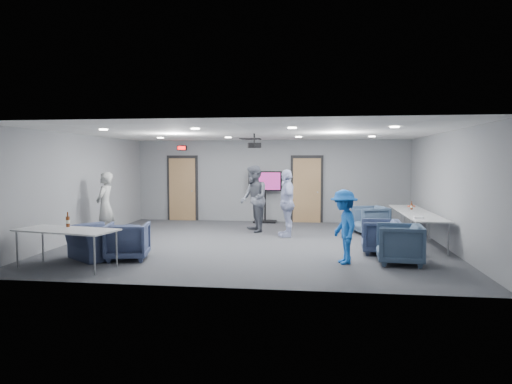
# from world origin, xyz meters

# --- Properties ---
(floor) EXTENTS (9.00, 9.00, 0.00)m
(floor) POSITION_xyz_m (0.00, 0.00, 0.00)
(floor) COLOR #35363C
(floor) RESTS_ON ground
(ceiling) EXTENTS (9.00, 9.00, 0.00)m
(ceiling) POSITION_xyz_m (0.00, 0.00, 2.70)
(ceiling) COLOR silver
(ceiling) RESTS_ON wall_back
(wall_back) EXTENTS (9.00, 0.02, 2.70)m
(wall_back) POSITION_xyz_m (0.00, 4.00, 1.35)
(wall_back) COLOR slate
(wall_back) RESTS_ON floor
(wall_front) EXTENTS (9.00, 0.02, 2.70)m
(wall_front) POSITION_xyz_m (0.00, -4.00, 1.35)
(wall_front) COLOR slate
(wall_front) RESTS_ON floor
(wall_left) EXTENTS (0.02, 8.00, 2.70)m
(wall_left) POSITION_xyz_m (-4.50, 0.00, 1.35)
(wall_left) COLOR slate
(wall_left) RESTS_ON floor
(wall_right) EXTENTS (0.02, 8.00, 2.70)m
(wall_right) POSITION_xyz_m (4.50, 0.00, 1.35)
(wall_right) COLOR slate
(wall_right) RESTS_ON floor
(door_left) EXTENTS (1.06, 0.17, 2.24)m
(door_left) POSITION_xyz_m (-3.00, 3.95, 1.07)
(door_left) COLOR black
(door_left) RESTS_ON wall_back
(door_right) EXTENTS (1.06, 0.17, 2.24)m
(door_right) POSITION_xyz_m (1.20, 3.95, 1.07)
(door_right) COLOR black
(door_right) RESTS_ON wall_back
(exit_sign) EXTENTS (0.32, 0.08, 0.16)m
(exit_sign) POSITION_xyz_m (-3.00, 3.93, 2.45)
(exit_sign) COLOR black
(exit_sign) RESTS_ON wall_back
(hvac_diffuser) EXTENTS (0.60, 0.60, 0.03)m
(hvac_diffuser) POSITION_xyz_m (-0.50, 2.80, 2.69)
(hvac_diffuser) COLOR black
(hvac_diffuser) RESTS_ON ceiling
(downlights) EXTENTS (6.18, 3.78, 0.02)m
(downlights) POSITION_xyz_m (0.00, 0.00, 2.68)
(downlights) COLOR white
(downlights) RESTS_ON ceiling
(person_a) EXTENTS (0.45, 0.65, 1.73)m
(person_a) POSITION_xyz_m (-3.90, 0.05, 0.87)
(person_a) COLOR #989A97
(person_a) RESTS_ON floor
(person_b) EXTENTS (1.01, 1.12, 1.90)m
(person_b) POSITION_xyz_m (-0.26, 1.73, 0.95)
(person_b) COLOR #575C69
(person_b) RESTS_ON floor
(person_c) EXTENTS (0.69, 1.13, 1.79)m
(person_c) POSITION_xyz_m (0.72, 1.07, 0.90)
(person_c) COLOR #ACB5DD
(person_c) RESTS_ON floor
(person_d) EXTENTS (0.74, 1.04, 1.46)m
(person_d) POSITION_xyz_m (2.04, -1.99, 0.73)
(person_d) COLOR blue
(person_d) RESTS_ON floor
(chair_right_a) EXTENTS (1.05, 1.04, 0.78)m
(chair_right_a) POSITION_xyz_m (2.99, 1.77, 0.39)
(chair_right_a) COLOR #3E526B
(chair_right_a) RESTS_ON floor
(chair_right_b) EXTENTS (0.87, 0.85, 0.75)m
(chair_right_b) POSITION_xyz_m (2.90, -0.90, 0.37)
(chair_right_b) COLOR #353F5B
(chair_right_b) RESTS_ON floor
(chair_right_c) EXTENTS (0.93, 0.91, 0.79)m
(chair_right_c) POSITION_xyz_m (3.13, -1.89, 0.39)
(chair_right_c) COLOR #3A4D65
(chair_right_c) RESTS_ON floor
(chair_front_a) EXTENTS (0.97, 0.99, 0.76)m
(chair_front_a) POSITION_xyz_m (-2.35, -2.18, 0.38)
(chair_front_a) COLOR #3B4566
(chair_front_a) RESTS_ON floor
(chair_front_b) EXTENTS (1.40, 1.37, 0.69)m
(chair_front_b) POSITION_xyz_m (-3.07, -2.21, 0.34)
(chair_front_b) COLOR #323B57
(chair_front_b) RESTS_ON floor
(table_right_a) EXTENTS (0.76, 1.81, 0.73)m
(table_right_a) POSITION_xyz_m (4.00, 1.81, 0.69)
(table_right_a) COLOR #ADAFB1
(table_right_a) RESTS_ON floor
(table_right_b) EXTENTS (0.77, 1.86, 0.73)m
(table_right_b) POSITION_xyz_m (4.00, -0.09, 0.69)
(table_right_b) COLOR #ADAFB1
(table_right_b) RESTS_ON floor
(table_front_left) EXTENTS (2.04, 1.16, 0.73)m
(table_front_left) POSITION_xyz_m (-3.21, -3.00, 0.69)
(table_front_left) COLOR #ADAFB1
(table_front_left) RESTS_ON floor
(bottle_front) EXTENTS (0.08, 0.08, 0.29)m
(bottle_front) POSITION_xyz_m (-3.35, -2.70, 0.84)
(bottle_front) COLOR #612A10
(bottle_front) RESTS_ON table_front_left
(bottle_right) EXTENTS (0.06, 0.06, 0.23)m
(bottle_right) POSITION_xyz_m (4.01, 1.42, 0.82)
(bottle_right) COLOR #612A10
(bottle_right) RESTS_ON table_right_a
(snack_box) EXTENTS (0.20, 0.15, 0.04)m
(snack_box) POSITION_xyz_m (4.16, 2.17, 0.75)
(snack_box) COLOR #BE4D2F
(snack_box) RESTS_ON table_right_a
(wrapper) EXTENTS (0.21, 0.15, 0.05)m
(wrapper) POSITION_xyz_m (3.78, -0.49, 0.75)
(wrapper) COLOR white
(wrapper) RESTS_ON table_right_b
(tv_stand) EXTENTS (1.10, 0.52, 1.68)m
(tv_stand) POSITION_xyz_m (-0.15, 3.75, 0.95)
(tv_stand) COLOR black
(tv_stand) RESTS_ON floor
(projector) EXTENTS (0.37, 0.34, 0.35)m
(projector) POSITION_xyz_m (-0.02, 0.06, 2.41)
(projector) COLOR black
(projector) RESTS_ON ceiling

